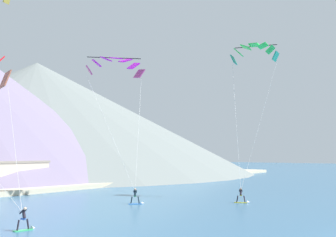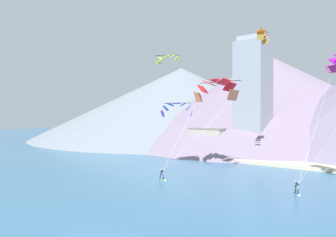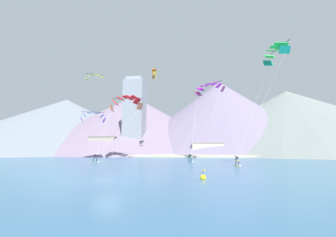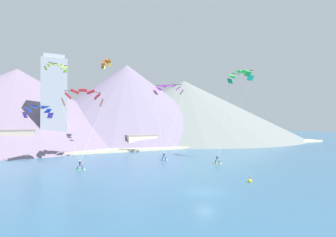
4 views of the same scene
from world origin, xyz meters
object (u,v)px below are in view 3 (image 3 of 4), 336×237
(parafoil_kite_distant_high_outer, at_px, (95,77))
(kitesurfer_near_lead, at_px, (191,159))
(kitesurfer_mid_center, at_px, (238,163))
(parafoil_kite_distant_low_drift, at_px, (154,73))
(kitesurfer_near_trail, at_px, (96,160))
(parafoil_kite_distant_mid_solo, at_px, (93,115))
(parafoil_kite_mid_center, at_px, (276,52))
(parafoil_kite_near_trail, at_px, (126,102))
(parafoil_kite_near_lead, at_px, (209,88))
(race_marker_buoy, at_px, (203,178))

(parafoil_kite_distant_high_outer, bearing_deg, kitesurfer_near_lead, -5.37)
(kitesurfer_mid_center, height_order, parafoil_kite_distant_low_drift, parafoil_kite_distant_low_drift)
(kitesurfer_near_lead, relative_size, parafoil_kite_distant_high_outer, 0.40)
(kitesurfer_near_trail, height_order, parafoil_kite_distant_mid_solo, parafoil_kite_distant_mid_solo)
(parafoil_kite_mid_center, bearing_deg, parafoil_kite_near_trail, 153.47)
(parafoil_kite_distant_mid_solo, bearing_deg, parafoil_kite_near_lead, -2.03)
(parafoil_kite_near_lead, relative_size, parafoil_kite_distant_low_drift, 3.92)
(kitesurfer_near_trail, xyz_separation_m, race_marker_buoy, (20.23, -20.03, -0.41))
(kitesurfer_near_trail, height_order, kitesurfer_mid_center, kitesurfer_near_trail)
(parafoil_kite_distant_high_outer, distance_m, parafoil_kite_distant_low_drift, 16.15)
(kitesurfer_mid_center, distance_m, parafoil_kite_mid_center, 19.47)
(parafoil_kite_near_lead, bearing_deg, race_marker_buoy, -94.18)
(parafoil_kite_distant_low_drift, bearing_deg, parafoil_kite_near_lead, -20.50)
(kitesurfer_mid_center, distance_m, parafoil_kite_near_trail, 32.23)
(parafoil_kite_distant_high_outer, bearing_deg, parafoil_kite_distant_mid_solo, 117.22)
(parafoil_kite_near_lead, bearing_deg, parafoil_kite_distant_low_drift, 159.50)
(race_marker_buoy, bearing_deg, kitesurfer_near_trail, 135.28)
(parafoil_kite_distant_low_drift, bearing_deg, parafoil_kite_distant_high_outer, -138.80)
(parafoil_kite_distant_low_drift, xyz_separation_m, parafoil_kite_distant_mid_solo, (-14.85, -4.37, -12.12))
(parafoil_kite_near_trail, relative_size, race_marker_buoy, 14.05)
(parafoil_kite_near_trail, bearing_deg, kitesurfer_near_lead, -25.26)
(race_marker_buoy, bearing_deg, parafoil_kite_mid_center, 52.17)
(parafoil_kite_near_trail, relative_size, parafoil_kite_distant_mid_solo, 2.45)
(parafoil_kite_near_trail, distance_m, race_marker_buoy, 39.07)
(kitesurfer_mid_center, height_order, parafoil_kite_mid_center, parafoil_kite_mid_center)
(kitesurfer_near_lead, height_order, parafoil_kite_near_trail, parafoil_kite_near_trail)
(kitesurfer_near_trail, relative_size, parafoil_kite_distant_low_drift, 0.43)
(parafoil_kite_mid_center, xyz_separation_m, parafoil_kite_distant_low_drift, (-24.71, 20.11, 4.42))
(kitesurfer_near_lead, bearing_deg, parafoil_kite_distant_high_outer, 174.63)
(parafoil_kite_near_lead, relative_size, parafoil_kite_distant_mid_solo, 2.84)
(parafoil_kite_near_lead, distance_m, parafoil_kite_mid_center, 18.01)
(kitesurfer_mid_center, bearing_deg, parafoil_kite_distant_mid_solo, 152.25)
(parafoil_kite_near_trail, xyz_separation_m, parafoil_kite_distant_high_outer, (-5.65, -5.61, 4.93))
(kitesurfer_near_trail, xyz_separation_m, parafoil_kite_near_lead, (22.48, 10.76, 16.33))
(parafoil_kite_near_lead, height_order, parafoil_kite_distant_mid_solo, parafoil_kite_near_lead)
(kitesurfer_near_trail, bearing_deg, parafoil_kite_near_lead, 25.58)
(kitesurfer_near_trail, height_order, race_marker_buoy, kitesurfer_near_trail)
(kitesurfer_mid_center, height_order, parafoil_kite_distant_high_outer, parafoil_kite_distant_high_outer)
(kitesurfer_near_trail, bearing_deg, parafoil_kite_mid_center, -6.86)
(kitesurfer_near_lead, distance_m, parafoil_kite_distant_low_drift, 27.61)
(parafoil_kite_distant_low_drift, height_order, race_marker_buoy, parafoil_kite_distant_low_drift)
(parafoil_kite_distant_high_outer, bearing_deg, kitesurfer_mid_center, -20.76)
(kitesurfer_near_lead, xyz_separation_m, kitesurfer_near_trail, (-18.13, -3.79, -0.01))
(kitesurfer_mid_center, height_order, parafoil_kite_near_trail, parafoil_kite_near_trail)
(parafoil_kite_mid_center, bearing_deg, kitesurfer_near_trail, 173.14)
(kitesurfer_near_trail, height_order, parafoil_kite_near_lead, parafoil_kite_near_lead)
(parafoil_kite_near_trail, xyz_separation_m, race_marker_buoy, (18.35, -31.50, -14.07))
(parafoil_kite_mid_center, bearing_deg, race_marker_buoy, -127.83)
(parafoil_kite_near_trail, height_order, parafoil_kite_distant_high_outer, parafoil_kite_distant_high_outer)
(parafoil_kite_near_trail, xyz_separation_m, parafoil_kite_distant_mid_solo, (-8.71, 0.34, -3.27))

